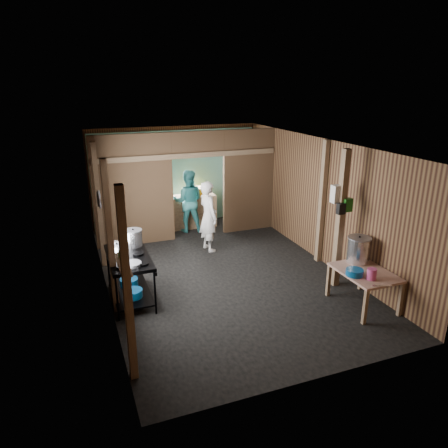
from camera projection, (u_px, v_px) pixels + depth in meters
name	position (u px, v px, depth m)	size (l,w,h in m)	color
floor	(221.00, 272.00, 8.58)	(4.50, 7.00, 0.00)	black
ceiling	(220.00, 144.00, 7.74)	(4.50, 7.00, 0.00)	#4A4A49
wall_back	(175.00, 175.00, 11.26)	(4.50, 0.00, 2.60)	brown
wall_front	(321.00, 291.00, 5.07)	(4.50, 0.00, 2.60)	brown
wall_left	(101.00, 224.00, 7.41)	(0.00, 7.00, 2.60)	brown
wall_right	(319.00, 200.00, 8.92)	(0.00, 7.00, 2.60)	brown
partition_left	(133.00, 191.00, 9.66)	(1.85, 0.10, 2.60)	brown
partition_right	(248.00, 181.00, 10.64)	(1.35, 0.10, 2.60)	brown
partition_header	(198.00, 144.00, 9.87)	(1.30, 0.10, 0.60)	brown
turquoise_panel	(176.00, 178.00, 11.22)	(4.40, 0.06, 2.50)	#579D9B
back_counter	(193.00, 211.00, 11.16)	(1.20, 0.50, 0.85)	#A07F59
wall_clock	(184.00, 153.00, 11.06)	(0.20, 0.20, 0.03)	silver
post_left_a	(127.00, 288.00, 5.13)	(0.10, 0.12, 2.60)	#A07F59
post_left_b	(110.00, 239.00, 6.72)	(0.10, 0.12, 2.60)	#A07F59
post_left_c	(99.00, 206.00, 8.49)	(0.10, 0.12, 2.60)	#A07F59
post_right	(322.00, 203.00, 8.72)	(0.10, 0.12, 2.60)	#A07F59
post_free	(340.00, 220.00, 7.63)	(0.12, 0.12, 2.60)	#A07F59
cross_beam	(188.00, 155.00, 9.82)	(4.40, 0.12, 0.12)	#A07F59
pan_lid_big	(99.00, 199.00, 7.66)	(0.34, 0.34, 0.03)	gray
pan_lid_small	(98.00, 199.00, 8.05)	(0.30, 0.30, 0.03)	black
wall_shelf	(123.00, 264.00, 5.55)	(0.14, 0.80, 0.03)	#A07F59
jar_white	(126.00, 267.00, 5.31)	(0.07, 0.07, 0.10)	silver
jar_yellow	(123.00, 260.00, 5.53)	(0.08, 0.08, 0.10)	#C86907
jar_green	(121.00, 254.00, 5.72)	(0.06, 0.06, 0.10)	#114F0F
bag_white	(338.00, 194.00, 7.53)	(0.22, 0.15, 0.32)	silver
bag_green	(347.00, 205.00, 7.51)	(0.16, 0.12, 0.24)	#114F0F
bag_black	(341.00, 209.00, 7.46)	(0.14, 0.10, 0.20)	black
gas_range	(130.00, 278.00, 7.38)	(0.73, 1.42, 0.84)	black
prep_table	(363.00, 288.00, 7.21)	(0.79, 1.09, 0.64)	tan
stove_pot_large	(134.00, 238.00, 7.64)	(0.32, 0.32, 0.33)	silver
stove_pot_med	(117.00, 250.00, 7.23)	(0.26, 0.26, 0.23)	silver
stove_saucepan	(115.00, 244.00, 7.61)	(0.16, 0.16, 0.10)	silver
frying_pan	(132.00, 264.00, 6.86)	(0.30, 0.52, 0.07)	gray
blue_tub_front	(133.00, 293.00, 7.23)	(0.33, 0.33, 0.13)	navy
blue_tub_back	(129.00, 282.00, 7.64)	(0.33, 0.33, 0.13)	navy
stock_pot	(358.00, 250.00, 7.42)	(0.41, 0.41, 0.48)	silver
wash_basin	(355.00, 272.00, 6.95)	(0.29, 0.29, 0.11)	navy
pink_bucket	(372.00, 274.00, 6.80)	(0.15, 0.15, 0.18)	#BE3F7D
knife	(382.00, 286.00, 6.60)	(0.30, 0.04, 0.01)	silver
yellow_tub	(199.00, 191.00, 11.05)	(0.38, 0.38, 0.21)	#C86907
cook	(208.00, 216.00, 9.46)	(0.59, 0.39, 1.61)	silver
worker_back	(188.00, 201.00, 10.69)	(0.78, 0.61, 1.60)	teal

